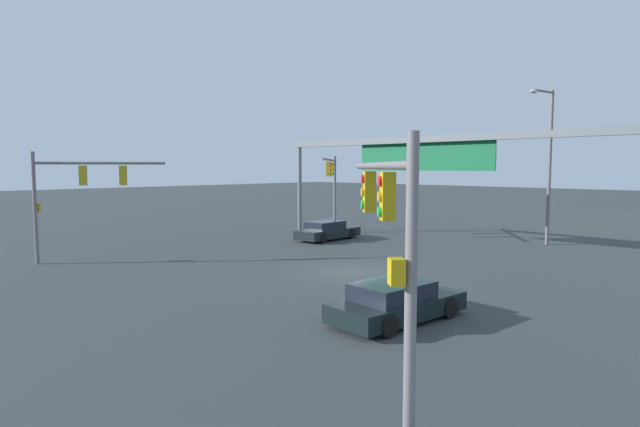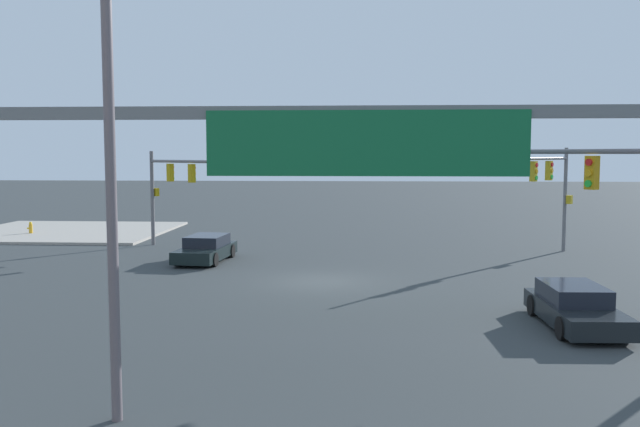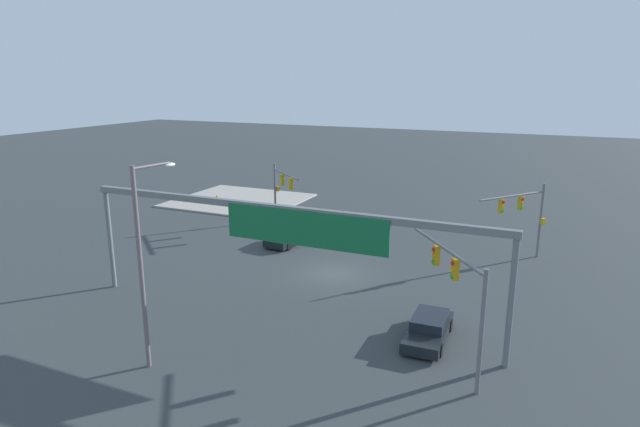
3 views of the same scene
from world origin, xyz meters
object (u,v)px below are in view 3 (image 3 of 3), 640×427
at_px(traffic_signal_opposite_side, 458,284).
at_px(streetlamp_curved_arm, 144,255).
at_px(traffic_signal_cross_street, 525,210).
at_px(sedan_car_waiting_far, 429,328).
at_px(sedan_car_approaching, 289,236).
at_px(traffic_signal_near_corner, 281,185).
at_px(fire_hydrant_on_curb, 217,198).

bearing_deg(traffic_signal_opposite_side, streetlamp_curved_arm, 75.94).
xyz_separation_m(traffic_signal_opposite_side, traffic_signal_cross_street, (-1.58, -16.41, -0.28)).
xyz_separation_m(traffic_signal_cross_street, sedan_car_waiting_far, (3.19, 14.25, -3.13)).
xyz_separation_m(streetlamp_curved_arm, sedan_car_approaching, (2.76, -18.72, -4.63)).
distance_m(traffic_signal_near_corner, sedan_car_waiting_far, 23.18).
height_order(traffic_signal_opposite_side, streetlamp_curved_arm, streetlamp_curved_arm).
xyz_separation_m(traffic_signal_near_corner, fire_hydrant_on_curb, (10.03, -4.66, -3.06)).
height_order(traffic_signal_opposite_side, sedan_car_approaching, traffic_signal_opposite_side).
distance_m(sedan_car_approaching, fire_hydrant_on_curb, 16.07).
relative_size(traffic_signal_near_corner, sedan_car_approaching, 1.13).
bearing_deg(traffic_signal_cross_street, fire_hydrant_on_curb, -64.76).
bearing_deg(sedan_car_approaching, traffic_signal_cross_street, 105.15).
relative_size(traffic_signal_near_corner, fire_hydrant_on_curb, 7.32).
bearing_deg(traffic_signal_opposite_side, traffic_signal_near_corner, 8.22).
bearing_deg(sedan_car_waiting_far, traffic_signal_opposite_side, 34.70).
distance_m(traffic_signal_cross_street, sedan_car_waiting_far, 14.94).
distance_m(traffic_signal_near_corner, streetlamp_curved_arm, 24.08).
bearing_deg(traffic_signal_near_corner, sedan_car_approaching, -15.02).
relative_size(traffic_signal_near_corner, traffic_signal_opposite_side, 0.91).
bearing_deg(streetlamp_curved_arm, traffic_signal_near_corner, 23.33).
bearing_deg(fire_hydrant_on_curb, traffic_signal_opposite_side, 141.34).
distance_m(traffic_signal_cross_street, sedan_car_approaching, 17.29).
xyz_separation_m(traffic_signal_near_corner, sedan_car_approaching, (-3.12, 4.57, -2.97)).
xyz_separation_m(traffic_signal_cross_street, sedan_car_approaching, (16.73, 2.99, -3.13)).
xyz_separation_m(traffic_signal_cross_street, fire_hydrant_on_curb, (29.89, -6.24, -3.22)).
bearing_deg(fire_hydrant_on_curb, sedan_car_approaching, 144.95).
xyz_separation_m(traffic_signal_opposite_side, sedan_car_waiting_far, (1.60, -2.16, -3.41)).
bearing_deg(streetlamp_curved_arm, traffic_signal_opposite_side, -57.68).
height_order(traffic_signal_cross_street, fire_hydrant_on_curb, traffic_signal_cross_street).
height_order(traffic_signal_near_corner, fire_hydrant_on_curb, traffic_signal_near_corner).
distance_m(sedan_car_approaching, sedan_car_waiting_far, 17.62).
bearing_deg(traffic_signal_near_corner, sedan_car_waiting_far, -2.90).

